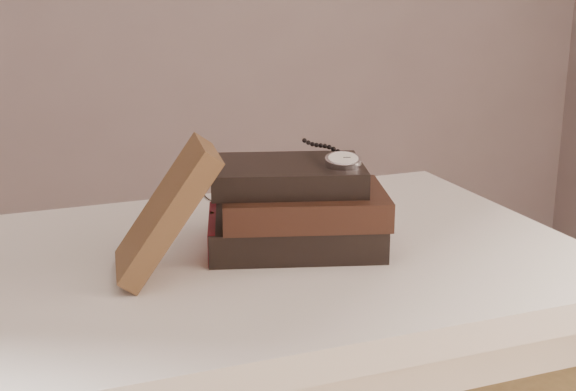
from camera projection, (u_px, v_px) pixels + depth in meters
name	position (u px, v px, depth m)	size (l,w,h in m)	color
table	(217.00, 319.00, 1.10)	(1.00, 0.60, 0.75)	silver
book_stack	(296.00, 209.00, 1.10)	(0.27, 0.23, 0.12)	black
journal	(167.00, 211.00, 0.99)	(0.03, 0.12, 0.19)	#452D1A
pocket_watch	(341.00, 159.00, 1.07)	(0.06, 0.15, 0.02)	silver
eyeglasses	(233.00, 186.00, 1.16)	(0.13, 0.14, 0.05)	silver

